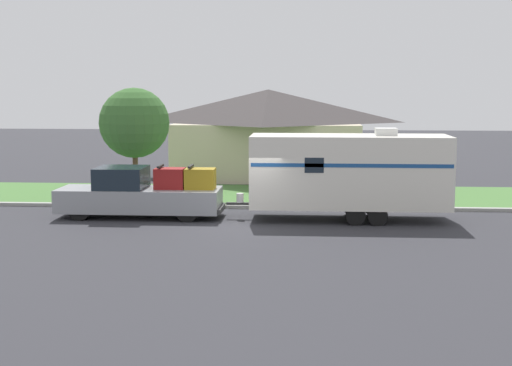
% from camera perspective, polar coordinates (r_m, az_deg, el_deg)
% --- Properties ---
extents(ground_plane, '(120.00, 120.00, 0.00)m').
position_cam_1_polar(ground_plane, '(26.37, -0.67, -3.43)').
color(ground_plane, '#2D2D33').
extents(curb_strip, '(80.00, 0.30, 0.14)m').
position_cam_1_polar(curb_strip, '(30.04, -0.08, -1.92)').
color(curb_strip, '#999993').
rests_on(curb_strip, ground_plane).
extents(lawn_strip, '(80.00, 7.00, 0.03)m').
position_cam_1_polar(lawn_strip, '(33.64, 0.37, -0.98)').
color(lawn_strip, '#477538').
rests_on(lawn_strip, ground_plane).
extents(house_across_street, '(10.95, 7.95, 4.96)m').
position_cam_1_polar(house_across_street, '(40.78, 0.98, 4.14)').
color(house_across_street, beige).
rests_on(house_across_street, ground_plane).
extents(pickup_truck, '(6.46, 2.03, 2.07)m').
position_cam_1_polar(pickup_truck, '(28.29, -9.20, -0.89)').
color(pickup_truck, black).
rests_on(pickup_truck, ground_plane).
extents(travel_trailer, '(8.50, 2.46, 3.54)m').
position_cam_1_polar(travel_trailer, '(27.46, 7.48, 0.94)').
color(travel_trailer, black).
rests_on(travel_trailer, ground_plane).
extents(mailbox, '(0.48, 0.20, 1.24)m').
position_cam_1_polar(mailbox, '(31.15, -6.16, 0.03)').
color(mailbox, brown).
rests_on(mailbox, ground_plane).
extents(tree_in_yard, '(3.14, 3.14, 5.06)m').
position_cam_1_polar(tree_in_yard, '(32.37, -9.70, 4.75)').
color(tree_in_yard, brown).
rests_on(tree_in_yard, ground_plane).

